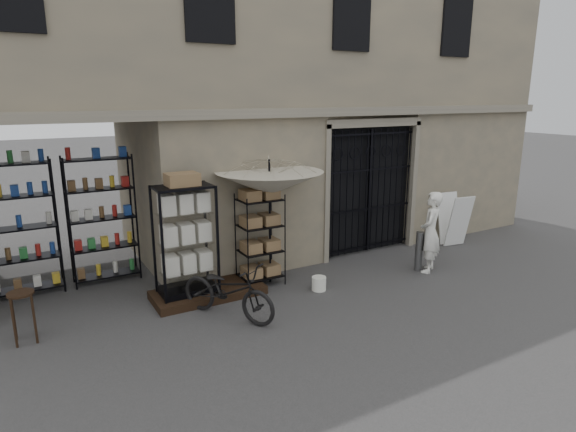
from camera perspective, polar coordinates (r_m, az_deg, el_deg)
ground at (r=8.91m, az=9.11°, el=-9.74°), size 80.00×80.00×0.00m
main_building at (r=11.57m, az=-3.15°, el=18.66°), size 14.00×4.00×9.00m
shop_recess at (r=9.34m, az=-24.70°, el=-0.05°), size 3.00×1.70×3.00m
shop_shelving at (r=9.88m, az=-25.14°, el=-0.88°), size 2.70×0.50×2.50m
iron_gate at (r=11.23m, az=9.10°, el=3.26°), size 2.50×0.21×3.00m
step_platform at (r=9.03m, az=-9.43°, el=-8.91°), size 2.00×0.90×0.15m
display_cabinet at (r=8.62m, az=-11.99°, el=-3.46°), size 1.08×0.80×2.10m
wire_rack at (r=9.23m, az=-3.32°, el=-2.94°), size 0.85×0.66×1.79m
market_umbrella at (r=9.05m, az=-2.22°, el=4.66°), size 2.22×2.25×2.91m
white_bucket at (r=9.18m, az=3.69°, el=-7.99°), size 0.30×0.30×0.26m
bicycle at (r=8.22m, az=-7.03°, el=-11.81°), size 1.02×1.13×1.80m
wooden_stool at (r=8.23m, az=-28.85°, el=-10.33°), size 0.49×0.49×0.79m
steel_bollard at (r=10.43m, az=15.26°, el=-4.03°), size 0.17×0.17×0.84m
shopkeeper at (r=10.57m, az=16.21°, el=-6.27°), size 1.49×1.73×0.40m
easel_sign at (r=12.38m, az=19.05°, el=-0.40°), size 0.67×0.75×1.24m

